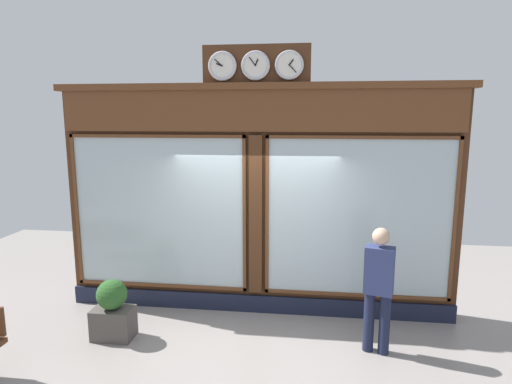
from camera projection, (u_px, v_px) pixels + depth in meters
shop_facade at (257, 199)px, 6.67m from camera, size 6.20×0.42×4.10m
pedestrian at (379, 285)px, 5.51m from camera, size 0.41×0.31×1.69m
planter_box at (114, 323)px, 5.99m from camera, size 0.56×0.36×0.44m
planter_shrub at (112, 294)px, 5.92m from camera, size 0.42×0.42×0.42m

